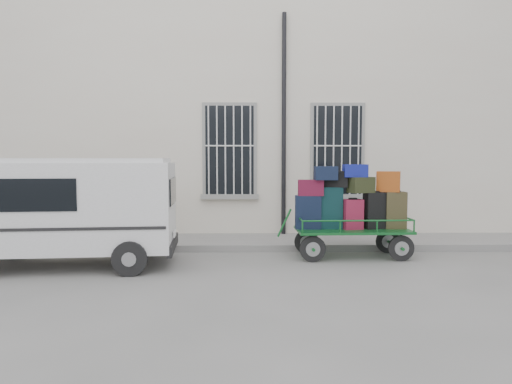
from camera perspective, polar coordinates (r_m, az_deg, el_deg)
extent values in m
plane|color=slate|center=(8.69, -1.41, -9.33)|extent=(80.00, 80.00, 0.00)
cube|color=beige|center=(13.99, -1.24, 8.09)|extent=(24.00, 5.00, 6.00)
cylinder|color=black|center=(11.43, 3.50, 8.00)|extent=(0.11, 0.11, 5.60)
cube|color=black|center=(11.44, -3.32, 5.24)|extent=(1.20, 0.08, 2.20)
cube|color=gray|center=(11.46, -3.30, -0.57)|extent=(1.45, 0.22, 0.12)
cube|color=black|center=(11.65, 10.13, 5.16)|extent=(1.20, 0.08, 2.20)
cube|color=gray|center=(11.66, 10.08, -0.55)|extent=(1.45, 0.22, 0.12)
cube|color=slate|center=(10.82, -1.32, -6.25)|extent=(24.00, 1.70, 0.15)
cylinder|color=black|center=(9.09, 7.11, -7.09)|extent=(0.52, 0.08, 0.52)
cylinder|color=gray|center=(9.09, 7.11, -7.09)|extent=(0.29, 0.10, 0.29)
cylinder|color=black|center=(9.85, 6.33, -6.21)|extent=(0.52, 0.08, 0.52)
cylinder|color=gray|center=(9.85, 6.33, -6.21)|extent=(0.29, 0.10, 0.29)
cylinder|color=black|center=(9.54, 17.69, -6.71)|extent=(0.52, 0.08, 0.52)
cylinder|color=gray|center=(9.54, 17.69, -6.71)|extent=(0.29, 0.10, 0.29)
cylinder|color=black|center=(10.27, 16.15, -5.92)|extent=(0.52, 0.08, 0.52)
cylinder|color=gray|center=(10.27, 16.15, -5.92)|extent=(0.29, 0.10, 0.29)
cube|color=#145B24|center=(9.60, 11.94, -4.66)|extent=(2.31, 1.11, 0.05)
cylinder|color=#145B24|center=(9.32, 3.57, -3.87)|extent=(0.30, 0.05, 0.58)
cube|color=black|center=(9.39, 6.52, -2.53)|extent=(0.51, 0.24, 0.68)
cube|color=black|center=(9.36, 6.53, -0.36)|extent=(0.21, 0.13, 0.03)
cube|color=black|center=(9.48, 9.29, -1.97)|extent=(0.49, 0.25, 0.85)
cube|color=black|center=(9.44, 9.32, 0.70)|extent=(0.20, 0.12, 0.03)
cube|color=maroon|center=(9.49, 11.98, -2.74)|extent=(0.42, 0.32, 0.61)
cube|color=black|center=(9.46, 12.01, -0.81)|extent=(0.16, 0.13, 0.03)
cube|color=black|center=(9.68, 14.58, -2.26)|extent=(0.45, 0.34, 0.74)
cube|color=black|center=(9.64, 14.62, 0.04)|extent=(0.17, 0.14, 0.03)
cube|color=#332F19|center=(9.80, 17.00, -2.19)|extent=(0.42, 0.28, 0.76)
cube|color=black|center=(9.76, 17.04, 0.11)|extent=(0.17, 0.14, 0.03)
cube|color=#531025|center=(9.37, 6.85, 0.54)|extent=(0.52, 0.30, 0.32)
cube|color=black|center=(9.52, 9.79, 1.62)|extent=(0.63, 0.48, 0.33)
cube|color=black|center=(9.50, 12.97, 0.87)|extent=(0.58, 0.48, 0.32)
cube|color=maroon|center=(9.77, 16.21, 1.26)|extent=(0.54, 0.45, 0.42)
cube|color=black|center=(9.35, 8.72, 2.35)|extent=(0.45, 0.32, 0.28)
cube|color=navy|center=(9.48, 12.27, 2.62)|extent=(0.47, 0.33, 0.26)
cube|color=silver|center=(9.24, -22.71, -1.61)|extent=(4.08, 2.04, 1.61)
cube|color=silver|center=(9.20, -22.85, 3.62)|extent=(3.89, 1.89, 0.09)
cube|color=black|center=(8.59, -27.85, -0.36)|extent=(1.97, 0.20, 0.56)
cube|color=black|center=(8.85, -10.38, 0.15)|extent=(0.14, 1.25, 0.49)
cube|color=black|center=(8.97, -10.35, -6.44)|extent=(0.23, 1.66, 0.20)
cube|color=white|center=(8.94, -10.14, -5.14)|extent=(0.06, 0.38, 0.11)
cylinder|color=black|center=(10.55, -28.08, -5.73)|extent=(0.62, 0.25, 0.61)
cylinder|color=black|center=(8.27, -15.50, -7.99)|extent=(0.62, 0.25, 0.61)
cylinder|color=black|center=(9.87, -13.88, -6.02)|extent=(0.62, 0.25, 0.61)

